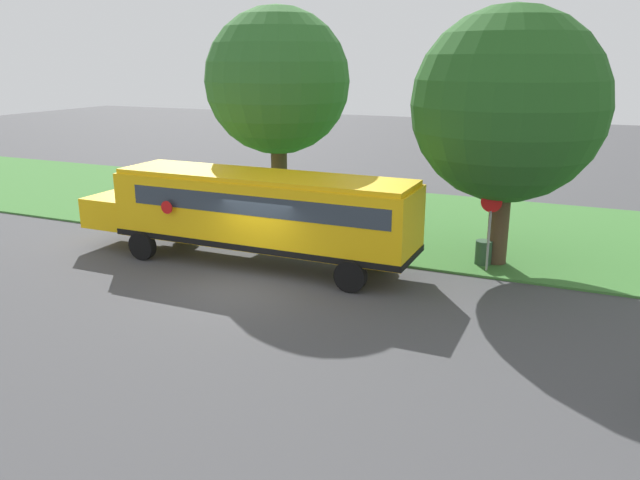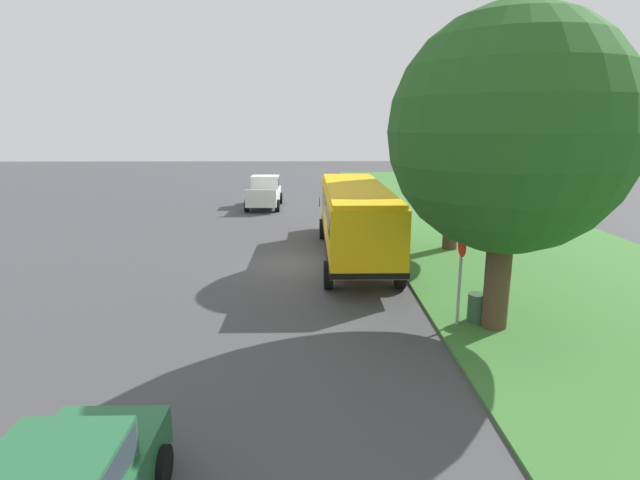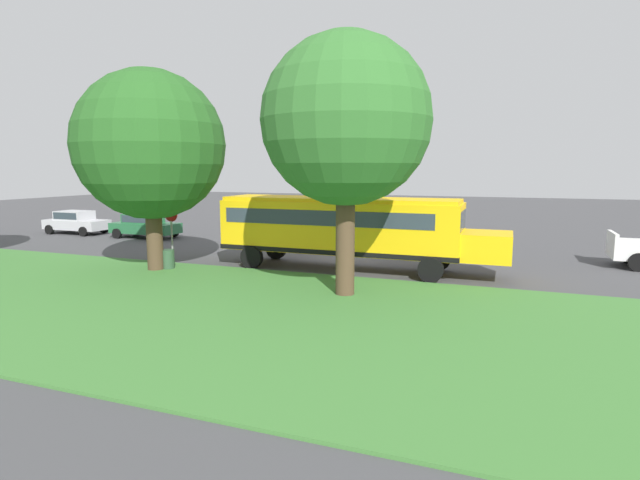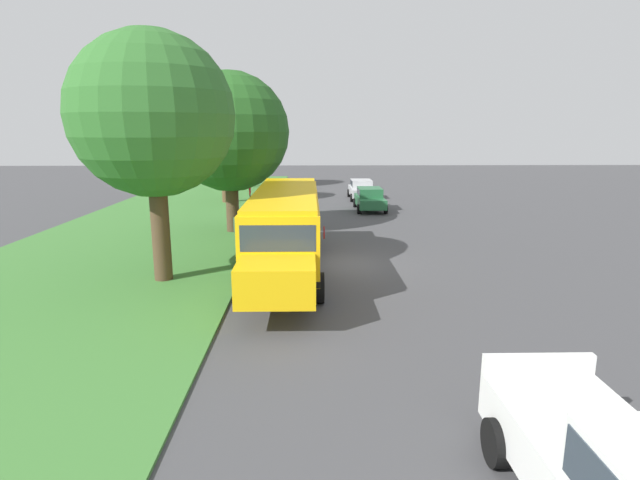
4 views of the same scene
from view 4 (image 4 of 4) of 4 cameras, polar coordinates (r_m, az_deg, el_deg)
name	(u,v)px [view 4 (image 4 of 4)]	position (r m, az deg, el deg)	size (l,w,h in m)	color
ground_plane	(343,264)	(20.88, 2.68, -2.79)	(120.00, 120.00, 0.00)	#424244
grass_verge	(102,265)	(22.53, -23.64, -2.60)	(12.00, 80.00, 0.08)	#3D7533
school_bus	(286,223)	(19.66, -3.93, 1.99)	(2.85, 12.42, 3.16)	yellow
car_green_nearest	(370,198)	(35.05, 5.71, 4.83)	(2.02, 4.40, 1.56)	#236038
car_silver_middle	(361,188)	(40.75, 4.75, 5.91)	(2.02, 4.40, 1.56)	#B7B7BC
oak_tree_beside_bus	(150,114)	(18.59, -18.90, 13.44)	(5.71, 5.71, 8.86)	#4C3826
oak_tree_roadside_mid	(227,132)	(27.14, -10.55, 12.03)	(6.26, 6.26, 8.53)	#4C3826
oak_tree_far_end	(226,133)	(38.83, -10.75, 11.90)	(4.67, 4.67, 7.58)	brown
oak_tree_across_road	(246,130)	(49.26, -8.43, 12.38)	(5.84, 5.84, 8.49)	brown
stop_sign	(250,201)	(27.21, -7.97, 4.41)	(0.08, 0.68, 2.74)	gray
trash_bin	(239,225)	(27.27, -9.28, 1.65)	(0.56, 0.56, 0.90)	#2D4C33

